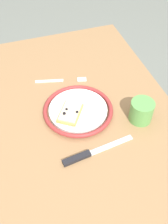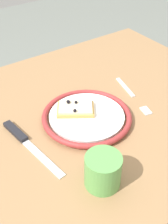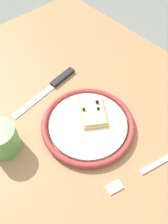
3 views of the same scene
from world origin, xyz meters
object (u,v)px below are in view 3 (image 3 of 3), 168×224
plate (88,125)px  pizza_slice_near (92,112)px  fork (143,171)px  dining_table (90,132)px  cup (2,139)px  knife (55,83)px

plate → pizza_slice_near: size_ratio=2.03×
pizza_slice_near → plate: bearing=118.6°
plate → fork: 0.18m
dining_table → plate: plate is taller
plate → cup: size_ratio=3.12×
plate → fork: bearing=-176.0°
fork → cup: (0.27, 0.21, 0.04)m
plate → dining_table: bearing=-53.3°
fork → cup: 0.34m
dining_table → pizza_slice_near: (-0.01, 0.00, 0.12)m
cup → plate: bearing=-116.2°
plate → cup: cup is taller
plate → knife: size_ratio=1.02×
dining_table → knife: 0.18m
pizza_slice_near → fork: pizza_slice_near is taller
dining_table → fork: size_ratio=5.37×
dining_table → pizza_slice_near: pizza_slice_near is taller
fork → cup: size_ratio=2.54×
pizza_slice_near → cup: size_ratio=1.54×
pizza_slice_near → fork: bearing=175.5°
pizza_slice_near → knife: 0.16m
pizza_slice_near → fork: 0.20m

